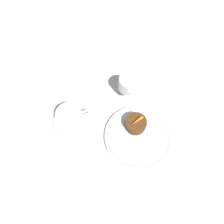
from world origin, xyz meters
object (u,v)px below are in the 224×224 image
dessert_cake (136,124)px  coffee_cup (70,117)px  wine_glass (127,85)px  dinner_plate (138,136)px  fork (91,147)px

dessert_cake → coffee_cup: bearing=158.8°
wine_glass → dessert_cake: 0.14m
wine_glass → dinner_plate: bearing=-93.4°
fork → wine_glass: bearing=44.0°
dinner_plate → wine_glass: (0.01, 0.18, 0.06)m
dinner_plate → fork: 0.17m
coffee_cup → fork: size_ratio=0.59×
fork → dessert_cake: 0.17m
wine_glass → coffee_cup: bearing=-165.9°
fork → dinner_plate: bearing=-1.9°
dinner_plate → wine_glass: size_ratio=2.32×
coffee_cup → fork: coffee_cup is taller
wine_glass → dessert_cake: size_ratio=1.39×
dessert_cake → dinner_plate: bearing=-91.5°
dinner_plate → dessert_cake: bearing=88.5°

